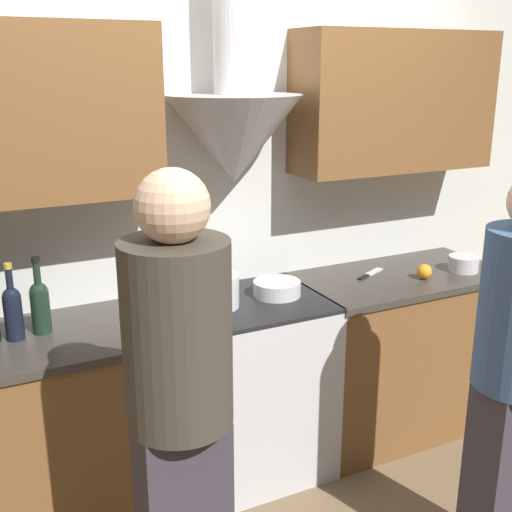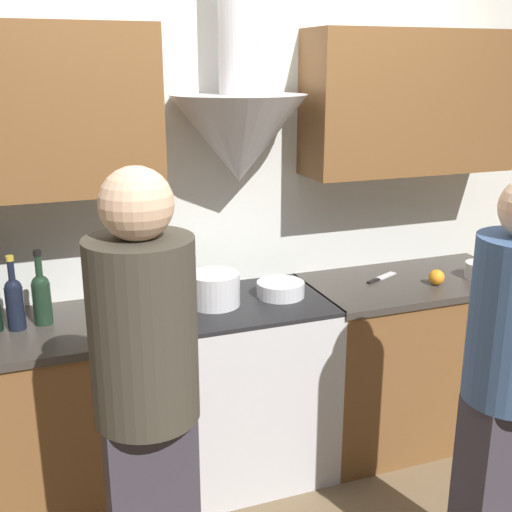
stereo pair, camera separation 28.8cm
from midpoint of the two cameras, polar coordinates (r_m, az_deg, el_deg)
The scene contains 13 objects.
ground_plane at distance 3.22m, azimuth -0.66°, elevation -21.41°, with size 12.00×12.00×0.00m, color brown.
wall_back at distance 3.11m, azimuth -6.91°, elevation 7.15°, with size 8.40×0.63×2.60m.
counter_left at distance 3.04m, azimuth -24.01°, elevation -15.14°, with size 1.53×0.62×0.91m.
counter_right at distance 3.65m, azimuth 10.15°, elevation -8.38°, with size 1.13×0.62×0.91m.
stove_range at distance 3.23m, azimuth -3.42°, elevation -11.54°, with size 0.74×0.60×0.91m.
wine_bottle_8 at distance 2.82m, azimuth -23.60°, elevation -4.46°, with size 0.07×0.07×0.32m.
wine_bottle_9 at distance 2.85m, azimuth -21.45°, elevation -4.03°, with size 0.08×0.08×0.33m.
stock_pot at distance 2.97m, azimuth -6.59°, elevation -3.13°, with size 0.24×0.24×0.15m.
mixing_bowl at distance 3.10m, azimuth -0.78°, elevation -2.93°, with size 0.23×0.23×0.07m.
orange_fruit at distance 3.41m, azimuth 12.43°, elevation -1.39°, with size 0.08×0.08×0.08m.
saucepan at distance 3.60m, azimuth 15.82°, elevation -0.68°, with size 0.16×0.16×0.08m.
chefs_knife at distance 3.45m, azimuth 7.78°, elevation -1.61°, with size 0.22×0.13×0.01m.
person_foreground_left at distance 2.05m, azimuth -10.88°, elevation -13.83°, with size 0.33×0.33×1.72m.
Camera 1 is at (-1.23, -2.22, 1.99)m, focal length 45.00 mm.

